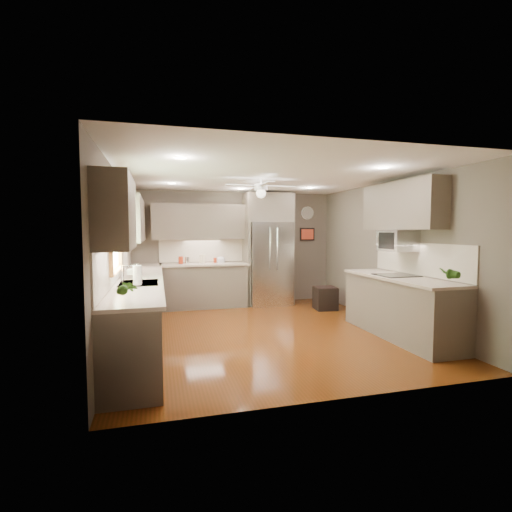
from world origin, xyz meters
name	(u,v)px	position (x,y,z in m)	size (l,w,h in m)	color
floor	(266,332)	(0.00, 0.00, 0.00)	(5.00, 5.00, 0.00)	#51270A
ceiling	(266,176)	(0.00, 0.00, 2.50)	(5.00, 5.00, 0.00)	white
wall_back	(235,248)	(0.00, 2.50, 1.25)	(4.50, 4.50, 0.00)	brown
wall_front	(340,272)	(0.00, -2.50, 1.25)	(4.50, 4.50, 0.00)	brown
wall_left	(117,258)	(-2.25, 0.00, 1.25)	(5.00, 5.00, 0.00)	brown
wall_right	(389,253)	(2.25, 0.00, 1.25)	(5.00, 5.00, 0.00)	brown
canister_a	(181,260)	(-1.21, 2.20, 1.02)	(0.10, 0.10, 0.15)	maroon
canister_b	(187,260)	(-1.08, 2.24, 1.01)	(0.09, 0.09, 0.14)	silver
canister_c	(202,259)	(-0.76, 2.20, 1.03)	(0.12, 0.12, 0.20)	beige
canister_d	(215,260)	(-0.49, 2.22, 1.00)	(0.07, 0.07, 0.11)	maroon
soap_bottle	(131,271)	(-2.06, 0.05, 1.04)	(0.09, 0.09, 0.19)	white
potted_plant_left	(127,289)	(-1.96, -2.01, 1.09)	(0.16, 0.11, 0.31)	#2E5C1A
potted_plant_right	(448,274)	(1.92, -1.76, 1.09)	(0.16, 0.13, 0.30)	#2E5C1A
bowl	(221,262)	(-0.36, 2.23, 0.97)	(0.21, 0.21, 0.05)	beige
left_run	(140,307)	(-1.95, 0.15, 0.48)	(0.65, 4.70, 1.45)	brown
back_run	(204,285)	(-0.72, 2.20, 0.48)	(1.85, 0.65, 1.45)	brown
uppers	(213,217)	(-0.74, 0.71, 1.87)	(4.50, 4.70, 0.95)	brown
window	(115,238)	(-2.22, -0.50, 1.55)	(0.05, 1.12, 0.92)	#BFF2B2
sink	(139,285)	(-1.93, -0.50, 0.91)	(0.50, 0.70, 0.32)	silver
refrigerator	(269,251)	(0.70, 2.16, 1.19)	(1.06, 0.75, 2.45)	silver
right_run	(400,306)	(1.93, -0.80, 0.48)	(0.70, 2.20, 1.45)	brown
microwave	(397,241)	(2.03, -0.55, 1.48)	(0.43, 0.55, 0.34)	silver
ceiling_fan	(261,189)	(0.00, 0.30, 2.33)	(1.18, 1.18, 0.32)	white
recessed_lights	(257,180)	(-0.04, 0.40, 2.49)	(2.84, 3.14, 0.01)	white
wall_clock	(307,213)	(1.75, 2.48, 2.05)	(0.30, 0.03, 0.30)	white
framed_print	(307,234)	(1.75, 2.48, 1.55)	(0.36, 0.03, 0.30)	black
stool	(325,298)	(1.67, 1.30, 0.24)	(0.48, 0.48, 0.49)	black
paper_towel	(137,275)	(-1.93, -0.81, 1.08)	(0.11, 0.11, 0.27)	white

